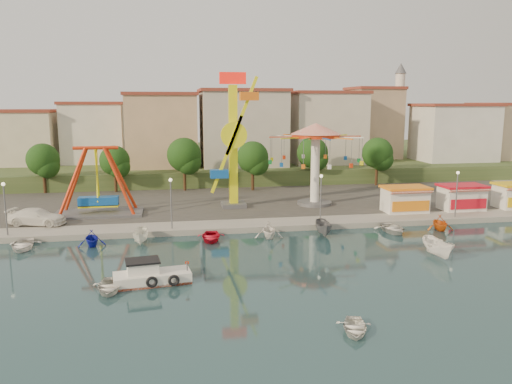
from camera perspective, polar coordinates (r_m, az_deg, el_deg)
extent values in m
plane|color=#143038|center=(41.15, 1.85, -8.95)|extent=(200.00, 200.00, 0.00)
cube|color=#9E998E|center=(101.26, -5.13, 2.64)|extent=(200.00, 100.00, 0.60)
cube|color=#4C4944|center=(69.73, -3.05, -0.49)|extent=(90.00, 28.00, 0.01)
cube|color=#384C26|center=(106.06, -5.36, 3.63)|extent=(200.00, 60.00, 3.00)
cube|color=#59595E|center=(61.15, -17.48, -2.32)|extent=(10.00, 5.00, 0.30)
cube|color=#1353AB|center=(60.86, -17.55, -0.99)|extent=(4.50, 1.40, 1.00)
cylinder|color=red|center=(60.03, -17.87, 4.83)|extent=(5.00, 0.40, 0.40)
cube|color=#59595E|center=(62.77, -2.57, -1.45)|extent=(3.00, 3.00, 0.50)
cube|color=#FFF915|center=(61.72, -2.63, 5.16)|extent=(1.00, 1.00, 15.00)
cube|color=#FD1A0E|center=(61.56, -2.69, 12.88)|extent=(3.20, 0.50, 1.40)
cylinder|color=#FFF915|center=(60.82, -2.54, 6.50)|extent=(3.20, 0.50, 3.20)
cube|color=#FFF915|center=(60.64, -1.66, 8.69)|extent=(4.03, 0.35, 9.42)
cube|color=orange|center=(60.76, -0.79, 10.89)|extent=(2.20, 1.20, 1.00)
cylinder|color=#59595E|center=(64.39, 6.68, -1.26)|extent=(4.40, 4.40, 0.40)
cylinder|color=white|center=(63.68, 6.76, 2.54)|extent=(1.10, 1.10, 9.00)
cylinder|color=red|center=(63.26, 6.84, 6.40)|extent=(6.00, 6.00, 0.50)
cone|color=red|center=(63.21, 6.86, 7.21)|extent=(6.40, 6.40, 1.40)
cube|color=white|center=(62.11, 16.65, -0.91)|extent=(5.00, 3.00, 2.80)
cube|color=orange|center=(61.84, 16.73, 0.50)|extent=(5.40, 3.40, 0.25)
cube|color=red|center=(60.41, 17.42, -0.10)|extent=(5.00, 0.77, 0.43)
cube|color=white|center=(65.68, 22.43, -0.67)|extent=(5.00, 3.00, 2.80)
cube|color=red|center=(65.43, 22.52, 0.66)|extent=(5.40, 3.40, 0.25)
cube|color=red|center=(64.07, 23.30, 0.10)|extent=(5.00, 0.77, 0.43)
cylinder|color=#59595E|center=(54.60, -26.71, -1.89)|extent=(0.14, 0.14, 5.00)
cylinder|color=#59595E|center=(52.14, -9.67, -1.46)|extent=(0.14, 0.14, 5.00)
cylinder|color=#59595E|center=(54.47, 7.41, -0.90)|extent=(0.14, 0.14, 5.00)
cylinder|color=#59595E|center=(61.06, 21.93, -0.36)|extent=(0.14, 0.14, 5.00)
cylinder|color=#382314|center=(78.04, -23.02, 1.19)|extent=(0.44, 0.44, 3.60)
sphere|color=black|center=(77.66, -23.17, 3.44)|extent=(4.60, 4.60, 4.60)
cylinder|color=#382314|center=(75.62, -15.75, 1.28)|extent=(0.44, 0.44, 3.40)
sphere|color=black|center=(75.24, -15.86, 3.48)|extent=(4.35, 4.35, 4.35)
cylinder|color=#382314|center=(74.72, -8.15, 1.66)|extent=(0.44, 0.44, 3.92)
sphere|color=black|center=(74.31, -8.22, 4.24)|extent=(5.02, 5.02, 5.02)
cylinder|color=#382314|center=(74.23, -0.38, 1.60)|extent=(0.44, 0.44, 3.66)
sphere|color=black|center=(73.83, -0.38, 4.02)|extent=(4.68, 4.68, 4.68)
cylinder|color=#382314|center=(79.29, 6.43, 2.14)|extent=(0.44, 0.44, 3.80)
sphere|color=black|center=(78.91, 6.47, 4.49)|extent=(4.86, 4.86, 4.86)
cylinder|color=#382314|center=(80.95, 13.61, 2.07)|extent=(0.44, 0.44, 3.77)
sphere|color=black|center=(80.57, 13.70, 4.36)|extent=(4.83, 4.83, 4.83)
cube|color=beige|center=(88.08, -26.66, 6.13)|extent=(9.26, 9.53, 11.87)
cube|color=silver|center=(90.71, -18.28, 5.76)|extent=(12.33, 9.01, 8.63)
cube|color=tan|center=(90.19, -9.93, 6.92)|extent=(11.95, 9.28, 11.23)
cube|color=beige|center=(88.12, -0.86, 6.33)|extent=(12.59, 10.50, 9.20)
cube|color=beige|center=(94.39, 6.97, 6.53)|extent=(10.75, 9.23, 9.24)
cube|color=tan|center=(97.24, 14.89, 6.95)|extent=(12.77, 10.96, 11.21)
cube|color=silver|center=(101.30, 21.40, 7.03)|extent=(8.23, 8.98, 12.36)
cube|color=beige|center=(111.97, 25.30, 6.07)|extent=(11.59, 10.93, 8.76)
cylinder|color=silver|center=(102.00, 15.98, 8.38)|extent=(1.80, 1.80, 16.00)
cylinder|color=#59595E|center=(102.01, 16.12, 11.19)|extent=(2.80, 2.80, 0.30)
cone|color=#59595E|center=(102.18, 16.23, 13.43)|extent=(2.20, 2.20, 2.00)
cube|color=white|center=(39.05, -11.76, -9.70)|extent=(5.94, 2.92, 1.03)
cube|color=red|center=(39.13, -11.74, -10.05)|extent=(5.94, 2.92, 0.18)
cube|color=white|center=(38.91, -12.81, -8.48)|extent=(2.49, 2.00, 1.03)
cube|color=black|center=(38.74, -12.85, -7.68)|extent=(2.75, 2.26, 0.14)
torus|color=black|center=(37.92, -11.83, -10.04)|extent=(0.89, 0.34, 0.87)
torus|color=black|center=(37.93, -9.38, -9.95)|extent=(0.89, 0.34, 0.87)
imported|color=silver|center=(38.24, -16.45, -10.30)|extent=(2.64, 3.62, 0.73)
imported|color=white|center=(31.22, 11.20, -14.97)|extent=(2.91, 3.47, 0.62)
imported|color=white|center=(47.17, 20.10, -6.01)|extent=(1.67, 4.32, 1.66)
imported|color=white|center=(58.19, -23.74, -2.61)|extent=(6.44, 3.87, 1.75)
imported|color=white|center=(51.58, -25.14, -5.48)|extent=(3.11, 4.21, 0.84)
imported|color=#131BAE|center=(50.15, -18.27, -5.02)|extent=(3.10, 3.42, 1.56)
imported|color=white|center=(49.66, -13.00, -4.97)|extent=(1.49, 3.78, 1.45)
imported|color=red|center=(49.77, -5.21, -5.10)|extent=(3.19, 4.17, 0.80)
imported|color=white|center=(50.41, 1.46, -4.33)|extent=(3.12, 3.51, 1.71)
imported|color=slate|center=(51.82, 7.74, -4.12)|extent=(2.05, 4.17, 1.54)
imported|color=silver|center=(54.60, 15.35, -4.02)|extent=(3.14, 4.29, 0.86)
imported|color=#DE5D13|center=(56.96, 20.29, -3.30)|extent=(3.13, 3.50, 1.67)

